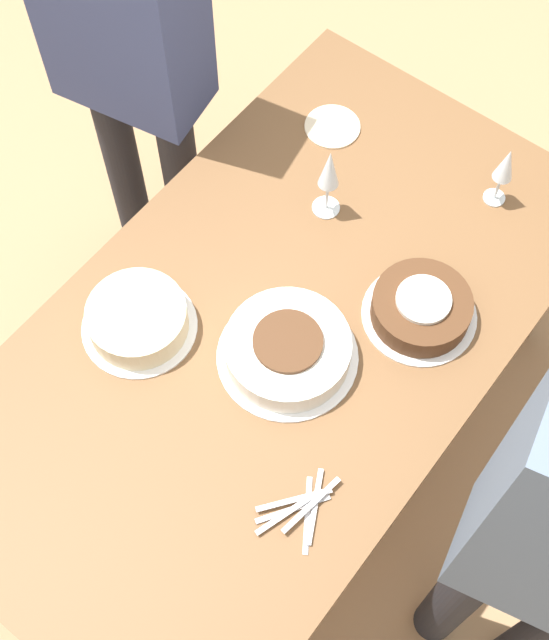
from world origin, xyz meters
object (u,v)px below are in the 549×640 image
Objects in this scene: wine_glass_near at (329,172)px; wine_glass_far at (505,167)px; cake_front_chocolate at (421,308)px; cake_center_white at (288,349)px; person_watching at (126,42)px; cake_back_decorated at (138,319)px.

wine_glass_near is 1.16× the size of wine_glass_far.
cake_front_chocolate is 0.40m from wine_glass_near.
cake_center_white is at bearing 168.15° from wine_glass_far.
person_watching is (0.38, 0.81, 0.17)m from cake_center_white.
cake_back_decorated is 1.24× the size of wine_glass_near.
cake_back_decorated is 1.43× the size of wine_glass_far.
cake_back_decorated is at bearing 165.13° from wine_glass_near.
wine_glass_near is (0.12, 0.36, 0.11)m from cake_front_chocolate.
cake_center_white is 1.49× the size of wine_glass_near.
wine_glass_near is (0.55, -0.15, 0.11)m from cake_back_decorated.
cake_back_decorated is at bearing 130.59° from cake_front_chocolate.
person_watching is at bearing 91.84° from wine_glass_near.
wine_glass_far is (0.41, 0.04, 0.09)m from cake_front_chocolate.
cake_back_decorated is at bearing 115.33° from cake_center_white.
cake_back_decorated is at bearing -57.97° from person_watching.
wine_glass_near is at bearing 24.41° from cake_center_white.
cake_front_chocolate is 1.44× the size of wine_glass_far.
wine_glass_far is (0.29, -0.32, -0.02)m from wine_glass_near.
cake_center_white is at bearing 147.05° from cake_front_chocolate.
cake_front_chocolate is at bearing -15.99° from person_watching.
wine_glass_near reaches higher than cake_front_chocolate.
cake_front_chocolate is 1.24× the size of wine_glass_near.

